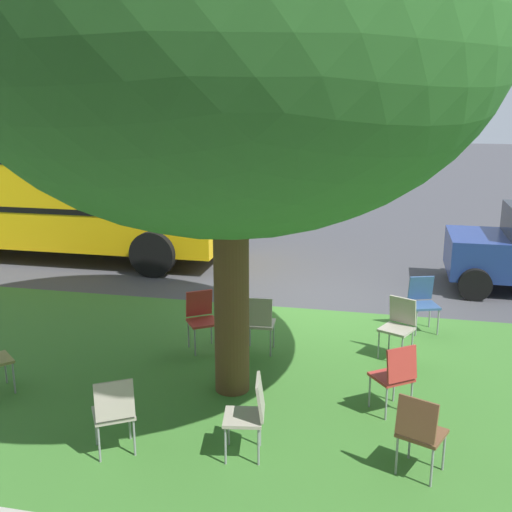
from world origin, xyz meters
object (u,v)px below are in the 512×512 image
chair_3 (423,299)px  chair_1 (259,320)px  chair_0 (399,323)px  chair_6 (420,429)px  chair_8 (201,315)px  school_bus (10,179)px  chair_5 (395,373)px  chair_2 (114,410)px  chair_4 (250,411)px  street_tree (229,31)px

chair_3 → chair_1: bearing=31.8°
chair_0 → chair_6: same height
chair_8 → school_bus: size_ratio=0.08×
chair_3 → chair_5: size_ratio=1.00×
chair_1 → chair_2: size_ratio=1.00×
school_bus → chair_0: bearing=154.1°
chair_6 → school_bus: 11.76m
chair_5 → school_bus: school_bus is taller
chair_3 → chair_8: (3.24, 1.45, 0.00)m
chair_1 → chair_6: (-2.16, 2.61, 0.00)m
chair_4 → chair_8: 2.94m
school_bus → chair_8: bearing=142.6°
chair_6 → chair_3: bearing=-92.8°
chair_1 → school_bus: bearing=-33.8°
chair_6 → street_tree: bearing=-32.1°
chair_6 → school_bus: bearing=-38.5°
chair_0 → chair_6: size_ratio=1.00×
chair_0 → chair_2: (2.92, 3.21, 0.00)m
street_tree → chair_8: size_ratio=7.60×
chair_4 → chair_2: bearing=11.4°
chair_2 → chair_4: (-1.39, -0.28, 0.00)m
street_tree → school_bus: 9.42m
street_tree → chair_3: 5.30m
chair_1 → school_bus: 8.50m
chair_1 → chair_5: bearing=144.4°
chair_0 → chair_3: bearing=-108.3°
chair_6 → chair_8: 4.01m
chair_0 → school_bus: 10.05m
chair_2 → chair_4: size_ratio=1.00×
chair_4 → chair_5: same height
chair_1 → chair_8: bearing=-0.7°
street_tree → chair_3: bearing=-132.9°
chair_6 → chair_8: size_ratio=1.00×
chair_4 → school_bus: size_ratio=0.08×
chair_0 → chair_6: bearing=93.5°
chair_8 → chair_3: bearing=-155.9°
chair_3 → school_bus: school_bus is taller
street_tree → chair_5: 4.37m
street_tree → chair_6: size_ratio=7.60×
chair_2 → chair_8: size_ratio=1.00×
chair_2 → chair_5: bearing=-152.3°
chair_2 → chair_4: bearing=-168.6°
chair_6 → chair_1: bearing=-50.4°
school_bus → chair_5: bearing=145.8°
chair_2 → chair_5: same height
chair_5 → chair_8: 3.14m
chair_2 → chair_3: 5.46m
chair_1 → chair_4: size_ratio=1.00×
chair_2 → chair_6: bearing=-174.9°
chair_8 → chair_5: bearing=153.6°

